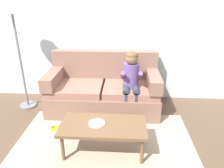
{
  "coord_description": "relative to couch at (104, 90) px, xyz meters",
  "views": [
    {
      "loc": [
        0.25,
        -2.55,
        1.93
      ],
      "look_at": [
        0.07,
        0.45,
        0.65
      ],
      "focal_mm": 33.83,
      "sensor_mm": 36.0,
      "label": 1
    }
  ],
  "objects": [
    {
      "name": "ground",
      "position": [
        0.11,
        -0.85,
        -0.36
      ],
      "size": [
        10.0,
        10.0,
        0.0
      ],
      "primitive_type": "plane",
      "color": "brown"
    },
    {
      "name": "wall_back",
      "position": [
        0.11,
        0.55,
        1.04
      ],
      "size": [
        8.0,
        0.1,
        2.8
      ],
      "primitive_type": "cube",
      "color": "silver",
      "rests_on": "ground"
    },
    {
      "name": "area_rug",
      "position": [
        0.11,
        -1.1,
        -0.35
      ],
      "size": [
        2.47,
        1.77,
        0.01
      ],
      "primitive_type": "cube",
      "color": "tan",
      "rests_on": "ground"
    },
    {
      "name": "couch",
      "position": [
        0.0,
        0.0,
        0.0
      ],
      "size": [
        1.91,
        0.9,
        1.0
      ],
      "color": "#846051",
      "rests_on": "ground"
    },
    {
      "name": "coffee_table",
      "position": [
        0.11,
        -1.16,
        0.01
      ],
      "size": [
        1.09,
        0.54,
        0.41
      ],
      "color": "brown",
      "rests_on": "ground"
    },
    {
      "name": "person_child",
      "position": [
        0.48,
        -0.21,
        0.31
      ],
      "size": [
        0.34,
        0.58,
        1.1
      ],
      "color": "#664C84",
      "rests_on": "ground"
    },
    {
      "name": "plate",
      "position": [
        0.03,
        -1.15,
        0.06
      ],
      "size": [
        0.21,
        0.21,
        0.01
      ],
      "primitive_type": "cylinder",
      "color": "white",
      "rests_on": "coffee_table"
    },
    {
      "name": "donut",
      "position": [
        0.03,
        -1.15,
        0.09
      ],
      "size": [
        0.17,
        0.17,
        0.04
      ],
      "primitive_type": "torus",
      "rotation": [
        0.0,
        0.0,
        2.57
      ],
      "color": "beige",
      "rests_on": "plate"
    },
    {
      "name": "toy_controller",
      "position": [
        -0.64,
        -0.74,
        -0.33
      ],
      "size": [
        0.23,
        0.09,
        0.05
      ],
      "rotation": [
        0.0,
        0.0,
        -0.22
      ],
      "color": "gold",
      "rests_on": "ground"
    },
    {
      "name": "floor_lamp",
      "position": [
        -1.42,
        -0.02,
        1.28
      ],
      "size": [
        0.38,
        0.38,
        1.92
      ],
      "color": "slate",
      "rests_on": "ground"
    }
  ]
}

